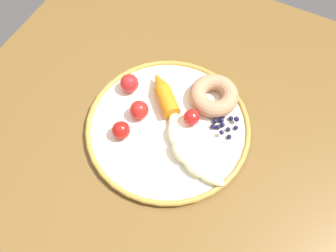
{
  "coord_description": "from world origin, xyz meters",
  "views": [
    {
      "loc": [
        -0.33,
        -0.19,
        1.46
      ],
      "look_at": [
        0.02,
        -0.01,
        0.75
      ],
      "focal_mm": 40.03,
      "sensor_mm": 36.0,
      "label": 1
    }
  ],
  "objects_px": {
    "donut": "(214,95)",
    "tomato_near": "(129,83)",
    "tomato_far": "(139,110)",
    "tomato_extra": "(121,130)",
    "banana": "(184,150)",
    "blueberry_pile": "(224,124)",
    "carrot_orange": "(164,93)",
    "tomato_mid": "(192,117)",
    "plate": "(168,127)",
    "dining_table": "(160,151)"
  },
  "relations": [
    {
      "from": "dining_table",
      "to": "blueberry_pile",
      "type": "xyz_separation_m",
      "value": [
        0.07,
        -0.12,
        0.11
      ]
    },
    {
      "from": "banana",
      "to": "tomato_near",
      "type": "distance_m",
      "value": 0.2
    },
    {
      "from": "blueberry_pile",
      "to": "plate",
      "type": "bearing_deg",
      "value": 117.02
    },
    {
      "from": "blueberry_pile",
      "to": "tomato_near",
      "type": "xyz_separation_m",
      "value": [
        -0.01,
        0.23,
        0.01
      ]
    },
    {
      "from": "dining_table",
      "to": "donut",
      "type": "bearing_deg",
      "value": -29.85
    },
    {
      "from": "carrot_orange",
      "to": "blueberry_pile",
      "type": "height_order",
      "value": "carrot_orange"
    },
    {
      "from": "plate",
      "to": "tomato_near",
      "type": "relative_size",
      "value": 8.48
    },
    {
      "from": "blueberry_pile",
      "to": "banana",
      "type": "bearing_deg",
      "value": 153.56
    },
    {
      "from": "tomato_mid",
      "to": "tomato_far",
      "type": "xyz_separation_m",
      "value": [
        -0.04,
        0.11,
        0.0
      ]
    },
    {
      "from": "tomato_near",
      "to": "tomato_extra",
      "type": "xyz_separation_m",
      "value": [
        -0.11,
        -0.04,
        -0.0
      ]
    },
    {
      "from": "tomato_mid",
      "to": "tomato_near",
      "type": "bearing_deg",
      "value": 84.83
    },
    {
      "from": "banana",
      "to": "tomato_extra",
      "type": "relative_size",
      "value": 4.52
    },
    {
      "from": "dining_table",
      "to": "blueberry_pile",
      "type": "relative_size",
      "value": 17.43
    },
    {
      "from": "plate",
      "to": "blueberry_pile",
      "type": "distance_m",
      "value": 0.12
    },
    {
      "from": "donut",
      "to": "blueberry_pile",
      "type": "relative_size",
      "value": 1.88
    },
    {
      "from": "carrot_orange",
      "to": "tomato_far",
      "type": "height_order",
      "value": "tomato_far"
    },
    {
      "from": "tomato_mid",
      "to": "plate",
      "type": "bearing_deg",
      "value": 130.05
    },
    {
      "from": "donut",
      "to": "tomato_far",
      "type": "xyz_separation_m",
      "value": [
        -0.11,
        0.13,
        0.0
      ]
    },
    {
      "from": "tomato_far",
      "to": "donut",
      "type": "bearing_deg",
      "value": -49.44
    },
    {
      "from": "blueberry_pile",
      "to": "tomato_extra",
      "type": "xyz_separation_m",
      "value": [
        -0.12,
        0.19,
        0.01
      ]
    },
    {
      "from": "banana",
      "to": "tomato_extra",
      "type": "bearing_deg",
      "value": 99.0
    },
    {
      "from": "donut",
      "to": "blueberry_pile",
      "type": "distance_m",
      "value": 0.07
    },
    {
      "from": "plate",
      "to": "tomato_far",
      "type": "xyz_separation_m",
      "value": [
        -0.0,
        0.07,
        0.02
      ]
    },
    {
      "from": "tomato_near",
      "to": "dining_table",
      "type": "bearing_deg",
      "value": -121.6
    },
    {
      "from": "donut",
      "to": "tomato_near",
      "type": "xyz_separation_m",
      "value": [
        -0.06,
        0.18,
        0.0
      ]
    },
    {
      "from": "carrot_orange",
      "to": "blueberry_pile",
      "type": "relative_size",
      "value": 1.89
    },
    {
      "from": "tomato_near",
      "to": "banana",
      "type": "bearing_deg",
      "value": -116.36
    },
    {
      "from": "banana",
      "to": "donut",
      "type": "distance_m",
      "value": 0.15
    },
    {
      "from": "banana",
      "to": "donut",
      "type": "bearing_deg",
      "value": -0.08
    },
    {
      "from": "plate",
      "to": "donut",
      "type": "bearing_deg",
      "value": -29.36
    },
    {
      "from": "blueberry_pile",
      "to": "tomato_mid",
      "type": "distance_m",
      "value": 0.07
    },
    {
      "from": "plate",
      "to": "tomato_mid",
      "type": "bearing_deg",
      "value": -49.95
    },
    {
      "from": "plate",
      "to": "tomato_mid",
      "type": "height_order",
      "value": "tomato_mid"
    },
    {
      "from": "carrot_orange",
      "to": "donut",
      "type": "distance_m",
      "value": 0.11
    },
    {
      "from": "carrot_orange",
      "to": "dining_table",
      "type": "bearing_deg",
      "value": -159.76
    },
    {
      "from": "tomato_far",
      "to": "banana",
      "type": "bearing_deg",
      "value": -106.8
    },
    {
      "from": "tomato_far",
      "to": "tomato_extra",
      "type": "relative_size",
      "value": 1.06
    },
    {
      "from": "banana",
      "to": "tomato_mid",
      "type": "bearing_deg",
      "value": 14.61
    },
    {
      "from": "plate",
      "to": "donut",
      "type": "distance_m",
      "value": 0.12
    },
    {
      "from": "blueberry_pile",
      "to": "tomato_far",
      "type": "height_order",
      "value": "tomato_far"
    },
    {
      "from": "dining_table",
      "to": "tomato_mid",
      "type": "distance_m",
      "value": 0.14
    },
    {
      "from": "donut",
      "to": "tomato_near",
      "type": "relative_size",
      "value": 2.59
    },
    {
      "from": "dining_table",
      "to": "carrot_orange",
      "type": "relative_size",
      "value": 9.23
    },
    {
      "from": "plate",
      "to": "carrot_orange",
      "type": "bearing_deg",
      "value": 34.65
    },
    {
      "from": "donut",
      "to": "tomato_far",
      "type": "relative_size",
      "value": 2.65
    },
    {
      "from": "carrot_orange",
      "to": "donut",
      "type": "relative_size",
      "value": 1.0
    },
    {
      "from": "dining_table",
      "to": "plate",
      "type": "xyz_separation_m",
      "value": [
        0.02,
        -0.01,
        0.1
      ]
    },
    {
      "from": "carrot_orange",
      "to": "tomato_far",
      "type": "distance_m",
      "value": 0.07
    },
    {
      "from": "tomato_mid",
      "to": "tomato_far",
      "type": "bearing_deg",
      "value": 108.83
    },
    {
      "from": "donut",
      "to": "tomato_near",
      "type": "distance_m",
      "value": 0.19
    }
  ]
}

